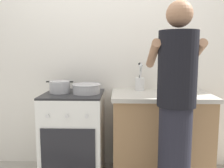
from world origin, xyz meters
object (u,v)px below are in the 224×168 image
object	(u,v)px
pot	(60,87)
person	(176,111)
spice_bottle	(171,90)
stove_range	(74,135)
mixing_bowl	(86,88)
oil_bottle	(185,84)
utensil_crock	(140,83)

from	to	relation	value
pot	person	bearing A→B (deg)	-28.14
spice_bottle	stove_range	bearing A→B (deg)	179.62
stove_range	mixing_bowl	xyz separation A→B (m)	(0.14, -0.02, 0.50)
oil_bottle	person	world-z (taller)	person
stove_range	spice_bottle	xyz separation A→B (m)	(0.99, -0.01, 0.49)
stove_range	mixing_bowl	distance (m)	0.52
utensil_crock	oil_bottle	world-z (taller)	utensil_crock
mixing_bowl	spice_bottle	xyz separation A→B (m)	(0.85, 0.01, -0.01)
stove_range	pot	xyz separation A→B (m)	(-0.14, 0.01, 0.51)
utensil_crock	person	distance (m)	0.79
stove_range	utensil_crock	xyz separation A→B (m)	(0.70, 0.19, 0.54)
mixing_bowl	person	size ratio (longest dim) A/B	0.17
spice_bottle	oil_bottle	xyz separation A→B (m)	(0.12, -0.05, 0.07)
stove_range	oil_bottle	size ratio (longest dim) A/B	3.52
pot	mixing_bowl	bearing A→B (deg)	-6.50
oil_bottle	person	bearing A→B (deg)	-111.36
mixing_bowl	spice_bottle	world-z (taller)	mixing_bowl
spice_bottle	person	world-z (taller)	person
mixing_bowl	utensil_crock	bearing A→B (deg)	20.94
mixing_bowl	person	world-z (taller)	person
pot	utensil_crock	world-z (taller)	utensil_crock
stove_range	oil_bottle	xyz separation A→B (m)	(1.12, -0.05, 0.56)
spice_bottle	person	distance (m)	0.56
stove_range	person	bearing A→B (deg)	-31.08
pot	spice_bottle	bearing A→B (deg)	-0.96
stove_range	oil_bottle	distance (m)	1.25
pot	oil_bottle	distance (m)	1.26
stove_range	person	xyz separation A→B (m)	(0.92, -0.55, 0.41)
mixing_bowl	person	distance (m)	0.95
stove_range	oil_bottle	bearing A→B (deg)	-2.68
stove_range	oil_bottle	world-z (taller)	oil_bottle
person	utensil_crock	bearing A→B (deg)	106.63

